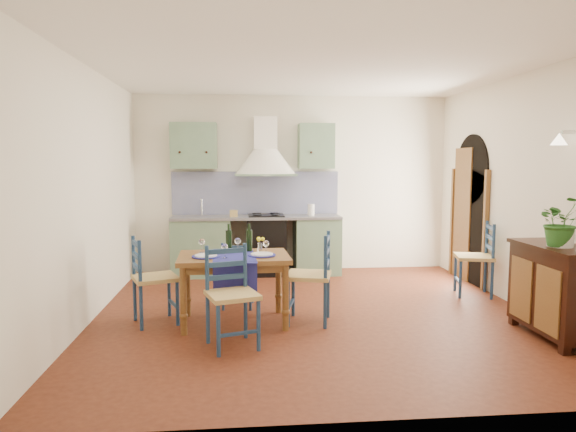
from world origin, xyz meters
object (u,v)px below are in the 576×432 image
Objects in this scene: sideboard at (556,288)px; potted_plant at (561,222)px; dining_table at (234,263)px; chair_near at (231,295)px.

sideboard is 2.15× the size of potted_plant.
dining_table is 3.30m from potted_plant.
potted_plant reaches higher than chair_near.
sideboard is at bearing -13.63° from dining_table.
chair_near is at bearing -91.89° from dining_table.
sideboard is 0.67m from potted_plant.
potted_plant is at bearing -109.22° from sideboard.
potted_plant reaches higher than dining_table.
chair_near is 1.96× the size of potted_plant.
dining_table is 3.27m from sideboard.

